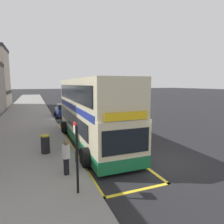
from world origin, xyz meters
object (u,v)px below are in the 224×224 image
object	(u,v)px
parked_car_navy_across	(64,110)
pedestrian_waiting_near_sign	(66,156)
litter_bin	(45,144)
parked_car_navy_behind	(115,107)
double_decker_bus	(91,113)
bus_stop_sign	(77,152)
parked_car_teal_far	(87,99)
parked_car_black_ahead	(75,96)

from	to	relation	value
parked_car_navy_across	pedestrian_waiting_near_sign	xyz separation A→B (m)	(-2.20, -16.42, 0.17)
litter_bin	parked_car_navy_across	bearing A→B (deg)	77.67
parked_car_navy_behind	litter_bin	world-z (taller)	parked_car_navy_behind
double_decker_bus	bus_stop_sign	distance (m)	6.74
bus_stop_sign	parked_car_teal_far	xyz separation A→B (m)	(9.33, 34.90, -0.86)
parked_car_navy_behind	pedestrian_waiting_near_sign	size ratio (longest dim) A/B	2.73
parked_car_teal_far	litter_bin	xyz separation A→B (m)	(-10.18, -30.14, -0.12)
parked_car_navy_across	parked_car_navy_behind	bearing A→B (deg)	-173.61
parked_car_teal_far	parked_car_black_ahead	distance (m)	13.53
parked_car_teal_far	parked_car_black_ahead	xyz separation A→B (m)	(-0.04, 13.53, 0.00)
parked_car_navy_across	parked_car_black_ahead	bearing A→B (deg)	-105.29
parked_car_teal_far	parked_car_navy_across	size ratio (longest dim) A/B	1.00
parked_car_black_ahead	litter_bin	xyz separation A→B (m)	(-10.15, -43.67, -0.12)
parked_car_navy_behind	parked_car_navy_across	size ratio (longest dim) A/B	1.00
parked_car_black_ahead	litter_bin	distance (m)	44.83
parked_car_black_ahead	parked_car_navy_across	xyz separation A→B (m)	(-7.25, -30.44, 0.00)
parked_car_navy_across	litter_bin	bearing A→B (deg)	75.78
double_decker_bus	parked_car_teal_far	bearing A→B (deg)	76.16
parked_car_navy_across	litter_bin	size ratio (longest dim) A/B	3.95
parked_car_navy_across	pedestrian_waiting_near_sign	world-z (taller)	pedestrian_waiting_near_sign
double_decker_bus	parked_car_black_ahead	bearing A→B (deg)	80.56
parked_car_black_ahead	pedestrian_waiting_near_sign	world-z (taller)	pedestrian_waiting_near_sign
bus_stop_sign	parked_car_navy_across	bearing A→B (deg)	83.53
parked_car_black_ahead	parked_car_navy_across	size ratio (longest dim) A/B	1.00
bus_stop_sign	litter_bin	distance (m)	4.93
parked_car_teal_far	parked_car_navy_behind	world-z (taller)	same
bus_stop_sign	parked_car_navy_behind	xyz separation A→B (m)	(9.37, 19.06, -0.86)
bus_stop_sign	double_decker_bus	bearing A→B (deg)	70.08
bus_stop_sign	parked_car_navy_across	world-z (taller)	bus_stop_sign
double_decker_bus	parked_car_navy_behind	world-z (taller)	double_decker_bus
parked_car_teal_far	parked_car_navy_behind	bearing A→B (deg)	91.94
parked_car_navy_behind	pedestrian_waiting_near_sign	xyz separation A→B (m)	(-9.53, -17.48, 0.17)
double_decker_bus	litter_bin	bearing A→B (deg)	-153.42
parked_car_teal_far	parked_car_black_ahead	world-z (taller)	same
double_decker_bus	parked_car_navy_behind	xyz separation A→B (m)	(7.08, 12.73, -1.27)
bus_stop_sign	parked_car_teal_far	bearing A→B (deg)	75.03
bus_stop_sign	parked_car_black_ahead	bearing A→B (deg)	79.13
parked_car_teal_far	parked_car_black_ahead	bearing A→B (deg)	-88.06
pedestrian_waiting_near_sign	litter_bin	xyz separation A→B (m)	(-0.69, 3.18, -0.29)
pedestrian_waiting_near_sign	parked_car_navy_across	bearing A→B (deg)	82.37
double_decker_bus	parked_car_black_ahead	xyz separation A→B (m)	(7.00, 42.10, -1.27)
double_decker_bus	parked_car_black_ahead	world-z (taller)	double_decker_bus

